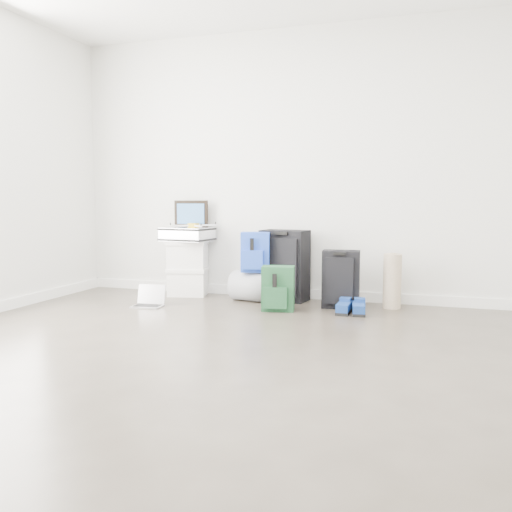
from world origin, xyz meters
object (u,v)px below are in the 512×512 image
(duffel_bag, at_px, (256,286))
(large_suitcase, at_px, (284,265))
(boxes_stack, at_px, (188,268))
(laptop, at_px, (149,301))
(briefcase, at_px, (187,234))
(carry_on, at_px, (341,279))

(duffel_bag, height_order, large_suitcase, large_suitcase)
(large_suitcase, bearing_deg, boxes_stack, -169.69)
(duffel_bag, distance_m, laptop, 1.05)
(large_suitcase, distance_m, laptop, 1.36)
(boxes_stack, distance_m, laptop, 0.71)
(duffel_bag, bearing_deg, briefcase, -177.61)
(briefcase, height_order, duffel_bag, briefcase)
(boxes_stack, height_order, duffel_bag, boxes_stack)
(briefcase, relative_size, large_suitcase, 0.69)
(briefcase, xyz_separation_m, laptop, (-0.10, -0.66, -0.60))
(carry_on, bearing_deg, briefcase, 168.32)
(large_suitcase, xyz_separation_m, laptop, (-1.14, -0.68, -0.31))
(boxes_stack, distance_m, duffel_bag, 0.82)
(carry_on, relative_size, laptop, 1.85)
(duffel_bag, height_order, carry_on, carry_on)
(carry_on, height_order, laptop, carry_on)
(boxes_stack, bearing_deg, laptop, -111.39)
(duffel_bag, height_order, laptop, duffel_bag)
(duffel_bag, xyz_separation_m, carry_on, (0.85, -0.06, 0.12))
(briefcase, bearing_deg, duffel_bag, -1.32)
(boxes_stack, bearing_deg, carry_on, -19.41)
(large_suitcase, relative_size, laptop, 2.43)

